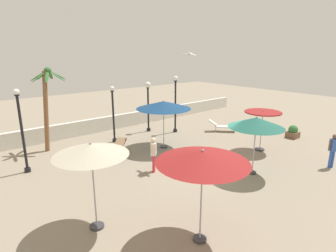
{
  "coord_description": "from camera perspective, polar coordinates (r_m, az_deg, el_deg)",
  "views": [
    {
      "loc": [
        -9.73,
        -8.45,
        5.54
      ],
      "look_at": [
        0.0,
        3.17,
        1.4
      ],
      "focal_mm": 29.4,
      "sensor_mm": 36.0,
      "label": 1
    }
  ],
  "objects": [
    {
      "name": "ground_plane",
      "position": [
        14.03,
        8.42,
        -8.15
      ],
      "size": [
        56.0,
        56.0,
        0.0
      ],
      "primitive_type": "plane",
      "color": "gray"
    },
    {
      "name": "boundary_wall",
      "position": [
        20.65,
        -10.54,
        0.9
      ],
      "size": [
        25.2,
        0.3,
        1.01
      ],
      "primitive_type": "cube",
      "color": "silver",
      "rests_on": "ground_plane"
    },
    {
      "name": "patio_umbrella_0",
      "position": [
        15.74,
        -0.93,
        4.36
      ],
      "size": [
        3.15,
        3.15,
        2.83
      ],
      "color": "#333338",
      "rests_on": "ground_plane"
    },
    {
      "name": "patio_umbrella_1",
      "position": [
        12.87,
        17.84,
        0.66
      ],
      "size": [
        2.5,
        2.5,
        2.74
      ],
      "color": "#333338",
      "rests_on": "ground_plane"
    },
    {
      "name": "patio_umbrella_2",
      "position": [
        8.59,
        -15.68,
        -4.87
      ],
      "size": [
        2.28,
        2.28,
        2.93
      ],
      "color": "#333338",
      "rests_on": "ground_plane"
    },
    {
      "name": "patio_umbrella_3",
      "position": [
        16.28,
        19.04,
        2.0
      ],
      "size": [
        2.02,
        2.02,
        2.36
      ],
      "color": "#333338",
      "rests_on": "ground_plane"
    },
    {
      "name": "patio_umbrella_4",
      "position": [
        7.74,
        7.19,
        -6.46
      ],
      "size": [
        2.67,
        2.67,
        2.93
      ],
      "color": "#333338",
      "rests_on": "ground_plane"
    },
    {
      "name": "palm_tree_1",
      "position": [
        16.69,
        -23.88,
        5.19
      ],
      "size": [
        1.95,
        1.88,
        4.71
      ],
      "color": "brown",
      "rests_on": "ground_plane"
    },
    {
      "name": "lamp_post_0",
      "position": [
        19.25,
        -4.17,
        5.64
      ],
      "size": [
        0.41,
        0.41,
        3.51
      ],
      "color": "black",
      "rests_on": "ground_plane"
    },
    {
      "name": "lamp_post_1",
      "position": [
        19.0,
        1.55,
        5.47
      ],
      "size": [
        0.34,
        0.34,
        3.93
      ],
      "color": "black",
      "rests_on": "ground_plane"
    },
    {
      "name": "lamp_post_2",
      "position": [
        17.24,
        -11.3,
        2.84
      ],
      "size": [
        0.3,
        0.3,
        3.51
      ],
      "color": "black",
      "rests_on": "ground_plane"
    },
    {
      "name": "lamp_post_3",
      "position": [
        14.18,
        -28.04,
        -0.74
      ],
      "size": [
        0.28,
        0.28,
        3.95
      ],
      "color": "black",
      "rests_on": "ground_plane"
    },
    {
      "name": "lounge_chair_0",
      "position": [
        15.1,
        -10.7,
        -4.89
      ],
      "size": [
        1.81,
        1.57,
        0.83
      ],
      "color": "#B7B7BC",
      "rests_on": "ground_plane"
    },
    {
      "name": "lounge_chair_1",
      "position": [
        19.89,
        11.1,
        0.01
      ],
      "size": [
        1.65,
        1.77,
        0.83
      ],
      "color": "#B7B7BC",
      "rests_on": "ground_plane"
    },
    {
      "name": "guest_0",
      "position": [
        12.89,
        -3.0,
        -5.27
      ],
      "size": [
        0.42,
        0.43,
        1.68
      ],
      "color": "#D8333F",
      "rests_on": "ground_plane"
    },
    {
      "name": "guest_1",
      "position": [
        15.53,
        31.08,
        -3.83
      ],
      "size": [
        0.51,
        0.37,
        1.71
      ],
      "color": "#3359B2",
      "rests_on": "ground_plane"
    },
    {
      "name": "seagull_0",
      "position": [
        13.34,
        4.36,
        14.6
      ],
      "size": [
        0.38,
        0.91,
        0.15
      ],
      "color": "white"
    },
    {
      "name": "planter",
      "position": [
        19.89,
        24.48,
        -1.16
      ],
      "size": [
        0.7,
        0.7,
        0.85
      ],
      "color": "brown",
      "rests_on": "ground_plane"
    }
  ]
}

